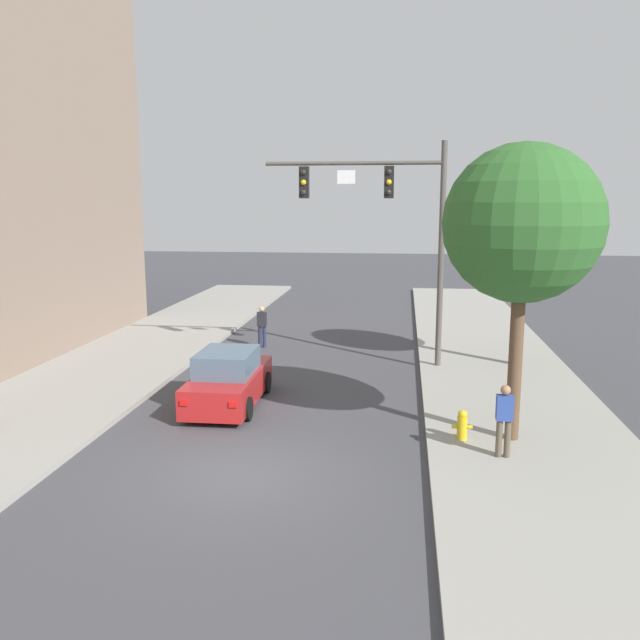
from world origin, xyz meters
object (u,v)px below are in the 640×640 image
traffic_signal_mast (392,213)px  pedestrian_crossing_road (262,325)px  car_lead_red (228,380)px  fire_hydrant (462,425)px  pedestrian_sidewalk_right_walker (504,417)px  street_tree_nearest (523,224)px  street_tree_second (522,224)px

traffic_signal_mast → pedestrian_crossing_road: 7.22m
traffic_signal_mast → pedestrian_crossing_road: size_ratio=4.57×
car_lead_red → fire_hydrant: size_ratio=5.92×
car_lead_red → pedestrian_sidewalk_right_walker: pedestrian_sidewalk_right_walker is taller
traffic_signal_mast → street_tree_nearest: 7.63m
car_lead_red → fire_hydrant: (6.31, -2.37, -0.22)m
car_lead_red → pedestrian_sidewalk_right_walker: bearing=-25.5°
fire_hydrant → pedestrian_crossing_road: bearing=125.2°
traffic_signal_mast → car_lead_red: size_ratio=1.76×
pedestrian_crossing_road → pedestrian_sidewalk_right_walker: (7.75, -10.87, 0.15)m
car_lead_red → street_tree_second: street_tree_second is taller
traffic_signal_mast → pedestrian_sidewalk_right_walker: bearing=-71.8°
car_lead_red → street_tree_second: bearing=31.3°
pedestrian_sidewalk_right_walker → fire_hydrant: size_ratio=2.28×
car_lead_red → pedestrian_crossing_road: 7.52m
pedestrian_sidewalk_right_walker → traffic_signal_mast: bearing=108.2°
street_tree_second → street_tree_nearest: bearing=-99.6°
street_tree_nearest → fire_hydrant: bearing=-170.3°
street_tree_second → fire_hydrant: bearing=-107.6°
traffic_signal_mast → fire_hydrant: traffic_signal_mast is taller
pedestrian_crossing_road → fire_hydrant: pedestrian_crossing_road is taller
pedestrian_sidewalk_right_walker → car_lead_red: bearing=154.5°
pedestrian_crossing_road → car_lead_red: bearing=-85.1°
car_lead_red → street_tree_second: 11.08m
pedestrian_crossing_road → street_tree_nearest: size_ratio=0.24×
traffic_signal_mast → street_tree_second: size_ratio=1.17×
street_tree_nearest → street_tree_second: (1.27, 7.49, -0.26)m
traffic_signal_mast → street_tree_nearest: (3.07, -6.99, -0.11)m
traffic_signal_mast → pedestrian_crossing_road: (-5.05, 2.67, -4.40)m
street_tree_second → pedestrian_sidewalk_right_walker: bearing=-100.7°
pedestrian_sidewalk_right_walker → street_tree_nearest: bearing=72.7°
car_lead_red → fire_hydrant: bearing=-20.6°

